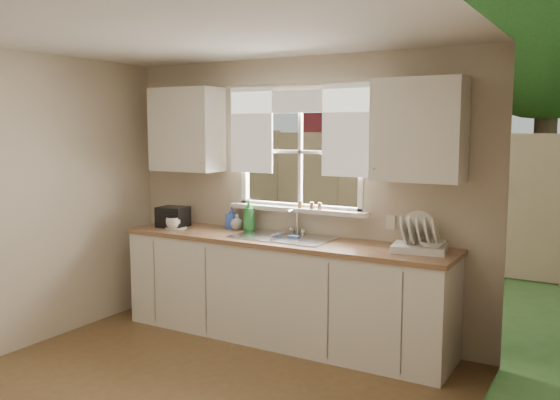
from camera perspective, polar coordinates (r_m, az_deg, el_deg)
The scene contains 20 objects.
room_walls at distance 3.73m, azimuth -13.34°, elevation -2.97°, with size 3.62×4.02×2.50m.
ceiling at distance 3.78m, azimuth -13.19°, elevation 16.42°, with size 3.60×4.00×0.02m, color silver.
window at distance 5.38m, azimuth 1.88°, elevation 2.89°, with size 1.38×0.16×1.06m.
curtains at distance 5.32m, azimuth 1.63°, elevation 7.67°, with size 1.50×0.03×0.81m.
base_cabinets at distance 5.28m, azimuth 0.16°, elevation -8.77°, with size 3.00×0.62×0.87m, color white.
countertop at distance 5.18m, azimuth 0.17°, elevation -3.92°, with size 3.04×0.65×0.04m, color #926949.
upper_cabinet_left at distance 5.86m, azimuth -8.98°, elevation 6.71°, with size 0.70×0.33×0.80m, color white.
upper_cabinet_right at distance 4.76m, azimuth 13.24°, elevation 6.56°, with size 0.70×0.33×0.80m, color white.
wall_outlet at distance 5.06m, azimuth 10.60°, elevation -2.12°, with size 0.08×0.01×0.12m, color beige.
sill_jars at distance 5.29m, azimuth 2.95°, elevation -0.52°, with size 0.24×0.04×0.06m.
backyard at distance 11.43m, azimuth 20.60°, elevation 14.55°, with size 20.00×10.00×6.13m.
sink at distance 5.22m, azimuth 0.34°, elevation -4.43°, with size 0.88×0.52×0.40m.
dish_rack at distance 4.75m, azimuth 13.27°, elevation -3.86°, with size 0.45×0.37×0.30m.
bowl at distance 4.67m, azimuth 14.46°, elevation -4.11°, with size 0.20×0.20×0.05m, color white.
soap_bottle_a at distance 5.54m, azimuth -3.01°, elevation -1.43°, with size 0.12×0.12×0.30m, color green.
soap_bottle_b at distance 5.69m, azimuth -4.67°, elevation -1.68°, with size 0.09×0.10×0.21m, color blue.
soap_bottle_c at distance 5.63m, azimuth -4.18°, elevation -2.08°, with size 0.12×0.12×0.15m, color beige.
saucer at distance 5.77m, azimuth -9.96°, elevation -2.64°, with size 0.21×0.21×0.01m, color silver.
cup at distance 5.74m, azimuth -10.23°, elevation -2.20°, with size 0.14×0.14×0.11m, color white.
black_appliance at distance 5.85m, azimuth -10.26°, elevation -1.60°, with size 0.27×0.23×0.20m, color black.
Camera 1 is at (2.53, -2.73, 1.87)m, focal length 38.00 mm.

